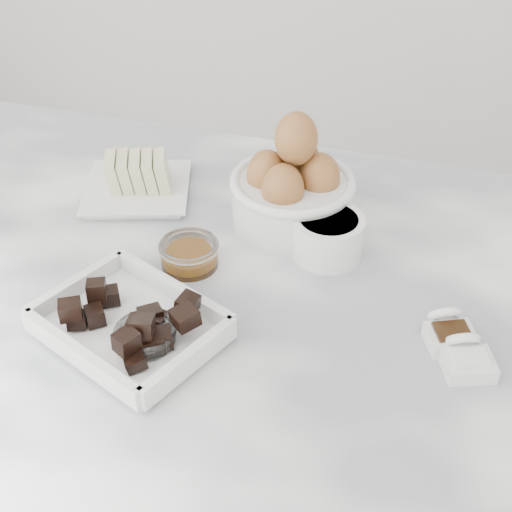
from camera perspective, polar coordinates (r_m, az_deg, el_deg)
The scene contains 9 objects.
marble_slab at distance 0.92m, azimuth -1.74°, elevation -3.85°, with size 1.20×0.80×0.04m, color white.
chocolate_dish at distance 0.84m, azimuth -10.12°, elevation -5.10°, with size 0.25×0.23×0.05m.
butter_plate at distance 1.09m, azimuth -9.69°, elevation 6.01°, with size 0.20×0.20×0.06m.
sugar_ramekin at distance 0.95m, azimuth 5.77°, elevation 1.70°, with size 0.10×0.10×0.06m.
egg_bowl at distance 1.00m, azimuth 2.94°, elevation 5.47°, with size 0.18×0.18×0.17m.
honey_bowl at distance 0.94m, azimuth -5.36°, elevation 0.19°, with size 0.08×0.08×0.03m.
zest_bowl at distance 0.83m, azimuth -8.81°, elevation -6.50°, with size 0.07×0.07×0.03m.
vanilla_spoon at distance 0.86m, azimuth 15.18°, elevation -5.86°, with size 0.07×0.08×0.04m.
salt_spoon at distance 0.83m, azimuth 16.53°, elevation -7.85°, with size 0.07×0.08×0.04m.
Camera 1 is at (0.22, -0.65, 1.53)m, focal length 50.00 mm.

